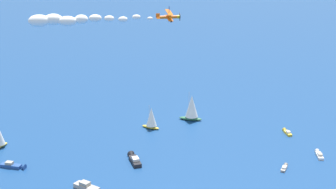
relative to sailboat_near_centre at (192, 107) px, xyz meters
The scene contains 11 objects.
sailboat_near_centre is the anchor object (origin of this frame).
motorboat_far_port 54.05m from the sailboat_near_centre, 19.93° to the right, with size 2.73×5.85×1.64m.
motorboat_far_stbd 40.07m from the sailboat_near_centre, 15.49° to the left, with size 5.77×5.52×1.84m.
motorboat_offshore 44.84m from the sailboat_near_centre, 83.08° to the right, with size 9.87×8.20×2.98m.
motorboat_mid_cluster 56.55m from the sailboat_near_centre, ahead, with size 5.46×6.86×2.05m.
sailboat_outer_ring_a 18.91m from the sailboat_near_centre, 115.10° to the right, with size 7.90×4.83×9.88m.
motorboat_outer_ring_b 76.65m from the sailboat_near_centre, 108.81° to the right, with size 9.22×5.48×2.61m.
motorboat_outer_ring_e 69.27m from the sailboat_near_centre, 83.66° to the right, with size 11.14×3.19×3.21m.
biplane_lead 80.14m from the sailboat_near_centre, 62.65° to the right, with size 6.48×6.44×3.60m.
wingwalker_lead 81.61m from the sailboat_near_centre, 62.61° to the right, with size 0.72×0.72×1.77m.
smoke_trail_lead 91.15m from the sailboat_near_centre, 83.66° to the right, with size 25.77×25.67×3.53m.
Camera 1 is at (88.60, -121.32, 85.12)m, focal length 58.20 mm.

